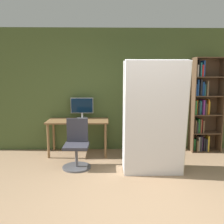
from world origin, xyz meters
TOP-DOWN VIEW (x-y plane):
  - ground_plane at (0.00, 0.00)m, footprint 16.00×16.00m
  - wall_back at (0.00, 2.78)m, footprint 8.00×0.06m
  - desk at (-1.12, 2.43)m, footprint 1.29×0.65m
  - monitor at (-1.05, 2.61)m, footprint 0.49×0.24m
  - office_chair at (-1.06, 1.64)m, footprint 0.52×0.52m
  - bookshelf at (1.61, 2.61)m, footprint 0.64×0.34m
  - mattress_near at (0.29, 1.22)m, footprint 1.01×0.43m
  - mattress_far at (0.29, 1.53)m, footprint 1.01×0.35m

SIDE VIEW (x-z plane):
  - ground_plane at x=0.00m, z-range 0.00..0.00m
  - office_chair at x=-1.06m, z-range -0.09..0.80m
  - desk at x=-1.12m, z-range 0.27..1.01m
  - mattress_far at x=0.29m, z-range 0.00..1.94m
  - mattress_near at x=0.29m, z-range 0.00..1.94m
  - bookshelf at x=1.61m, z-range -0.06..2.00m
  - monitor at x=-1.05m, z-range 0.76..1.22m
  - wall_back at x=0.00m, z-range 0.00..2.70m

